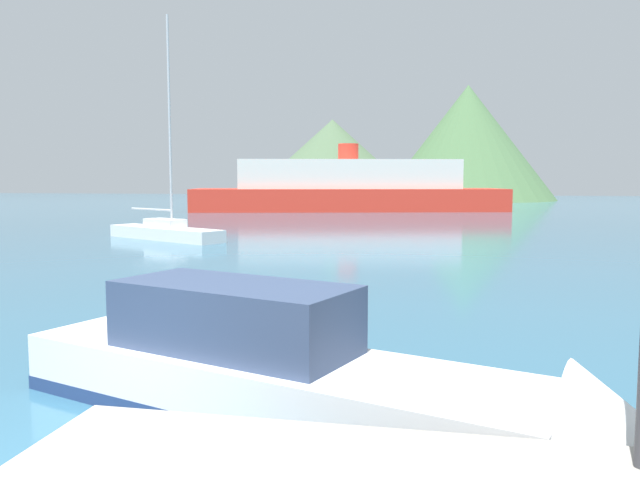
{
  "coord_description": "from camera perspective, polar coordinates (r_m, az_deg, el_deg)",
  "views": [
    {
      "loc": [
        4.45,
        -5.12,
        3.1
      ],
      "look_at": [
        0.67,
        14.0,
        1.2
      ],
      "focal_mm": 35.0,
      "sensor_mm": 36.0,
      "label": 1
    }
  ],
  "objects": [
    {
      "name": "ferry_distant",
      "position": [
        62.4,
        2.59,
        4.74
      ],
      "size": [
        31.54,
        14.88,
        6.61
      ],
      "rotation": [
        0.0,
        0.0,
        0.23
      ],
      "color": "red",
      "rests_on": "ground_plane"
    },
    {
      "name": "hill_central",
      "position": [
        98.0,
        13.31,
        8.65
      ],
      "size": [
        26.27,
        26.27,
        17.24
      ],
      "color": "#476B42",
      "rests_on": "ground_plane"
    },
    {
      "name": "motorboat_near",
      "position": [
        8.02,
        -0.62,
        -13.05
      ],
      "size": [
        8.79,
        4.55,
        2.19
      ],
      "rotation": [
        0.0,
        0.0,
        -0.33
      ],
      "color": "white",
      "rests_on": "ground_plane"
    },
    {
      "name": "hill_west",
      "position": [
        102.45,
        1.14,
        7.41
      ],
      "size": [
        28.65,
        28.65,
        12.78
      ],
      "color": "#4C6647",
      "rests_on": "ground_plane"
    },
    {
      "name": "sailboat_inner",
      "position": [
        33.18,
        -13.97,
        0.88
      ],
      "size": [
        7.46,
        4.94,
        11.23
      ],
      "rotation": [
        0.0,
        0.0,
        -0.49
      ],
      "color": "white",
      "rests_on": "ground_plane"
    }
  ]
}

